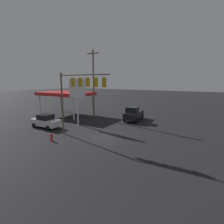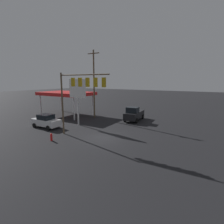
# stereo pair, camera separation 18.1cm
# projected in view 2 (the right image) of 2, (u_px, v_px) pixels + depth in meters

# --- Properties ---
(ground_plane) EXTENTS (200.00, 200.00, 0.00)m
(ground_plane) POSITION_uv_depth(u_px,v_px,m) (103.00, 138.00, 20.83)
(ground_plane) COLOR black
(traffic_signal_assembly) EXTENTS (6.99, 0.43, 7.65)m
(traffic_signal_assembly) POSITION_uv_depth(u_px,v_px,m) (80.00, 88.00, 19.92)
(traffic_signal_assembly) COLOR brown
(traffic_signal_assembly) RESTS_ON ground
(utility_pole) EXTENTS (2.40, 0.26, 11.89)m
(utility_pole) POSITION_uv_depth(u_px,v_px,m) (94.00, 83.00, 30.85)
(utility_pole) COLOR brown
(utility_pole) RESTS_ON ground
(gas_station_canopy) EXTENTS (9.94, 6.61, 4.51)m
(gas_station_canopy) POSITION_uv_depth(u_px,v_px,m) (66.00, 94.00, 33.82)
(gas_station_canopy) COLOR red
(gas_station_canopy) RESTS_ON ground
(price_sign) EXTENTS (3.00, 0.27, 6.90)m
(price_sign) POSITION_uv_depth(u_px,v_px,m) (77.00, 91.00, 25.93)
(price_sign) COLOR silver
(price_sign) RESTS_ON ground
(pickup_parked) EXTENTS (2.58, 5.34, 2.40)m
(pickup_parked) POSITION_uv_depth(u_px,v_px,m) (134.00, 114.00, 29.48)
(pickup_parked) COLOR black
(pickup_parked) RESTS_ON ground
(sedan_waiting) EXTENTS (4.44, 2.15, 1.93)m
(sedan_waiting) POSITION_uv_depth(u_px,v_px,m) (46.00, 121.00, 25.16)
(sedan_waiting) COLOR silver
(sedan_waiting) RESTS_ON ground
(fire_hydrant) EXTENTS (0.24, 0.24, 0.88)m
(fire_hydrant) POSITION_uv_depth(u_px,v_px,m) (51.00, 137.00, 19.67)
(fire_hydrant) COLOR red
(fire_hydrant) RESTS_ON ground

